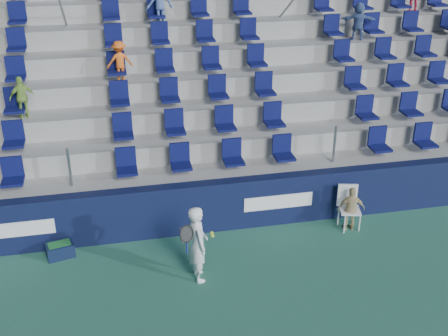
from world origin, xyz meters
name	(u,v)px	position (x,y,z in m)	size (l,w,h in m)	color
ground	(245,321)	(0.00, 0.00, 0.00)	(70.00, 70.00, 0.00)	#2C6851
sponsor_wall	(212,206)	(0.00, 3.15, 0.60)	(24.00, 0.32, 1.20)	#0F1537
grandstand	(179,75)	(0.00, 8.24, 2.13)	(24.00, 8.17, 6.63)	#9C9C97
tennis_player	(198,243)	(-0.60, 1.43, 0.81)	(0.69, 0.65, 1.61)	white
line_judge_chair	(348,204)	(3.06, 2.66, 0.58)	(0.54, 0.55, 1.02)	white
line_judge	(351,209)	(3.06, 2.50, 0.53)	(0.62, 0.26, 1.06)	tan
ball_bin	(60,249)	(-3.34, 2.75, 0.17)	(0.63, 0.49, 0.31)	#0D1833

